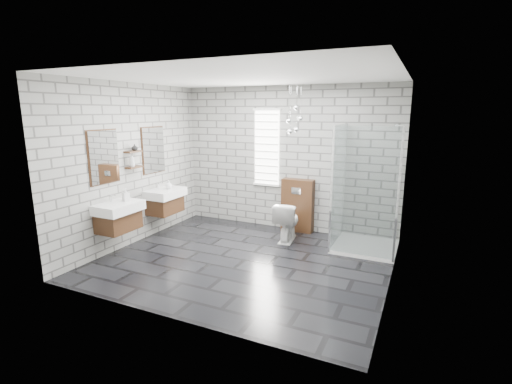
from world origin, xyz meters
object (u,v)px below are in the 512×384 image
Objects in this scene: vanity_left at (117,208)px; toilet at (287,221)px; shower_enclosure at (359,220)px; vanity_right at (164,194)px; cistern_panel at (298,205)px.

vanity_left reaches higher than toilet.
vanity_right is at bearing -169.00° from shower_enclosure.
vanity_right is at bearing -151.59° from cistern_panel.
cistern_panel is (2.18, 1.18, -0.26)m from vanity_right.
shower_enclosure is (1.23, -0.52, 0.00)m from cistern_panel.
shower_enclosure is 1.24m from toilet.
vanity_left is 3.86m from shower_enclosure.
toilet is at bearing 15.73° from vanity_right.
cistern_panel is 1.33m from shower_enclosure.
vanity_right is 0.77× the size of shower_enclosure.
vanity_right reaches higher than cistern_panel.
shower_enclosure is at bearing 11.00° from vanity_right.
vanity_right is (0.00, 1.14, 0.00)m from vanity_left.
vanity_left is at bearing 31.66° from toilet.
toilet is (2.18, 1.75, -0.41)m from vanity_left.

